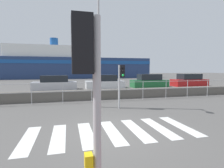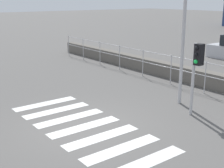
% 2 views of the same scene
% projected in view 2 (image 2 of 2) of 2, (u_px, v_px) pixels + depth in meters
% --- Properties ---
extents(ground_plane, '(160.00, 160.00, 0.00)m').
position_uv_depth(ground_plane, '(85.00, 127.00, 9.44)').
color(ground_plane, '#565451').
extents(crosswalk, '(5.85, 2.40, 0.01)m').
position_uv_depth(crosswalk, '(85.00, 127.00, 9.47)').
color(crosswalk, silver).
rests_on(crosswalk, ground_plane).
extents(seawall, '(24.69, 0.55, 0.70)m').
position_uv_depth(seawall, '(217.00, 82.00, 13.21)').
color(seawall, '#605B54').
rests_on(seawall, ground_plane).
extents(harbor_fence, '(22.26, 0.04, 1.35)m').
position_uv_depth(harbor_fence, '(206.00, 73.00, 12.56)').
color(harbor_fence, '#B2B2B5').
rests_on(harbor_fence, ground_plane).
extents(traffic_light_far, '(0.34, 0.32, 2.40)m').
position_uv_depth(traffic_light_far, '(197.00, 64.00, 9.93)').
color(traffic_light_far, '#B2B2B5').
rests_on(traffic_light_far, ground_plane).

